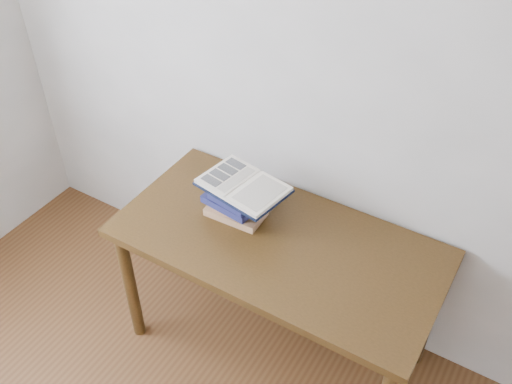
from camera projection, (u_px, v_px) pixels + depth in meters
The scene contains 3 objects.
desk at pixel (277, 256), 2.48m from camera, with size 1.40×0.70×0.75m.
book_stack at pixel (235, 201), 2.50m from camera, with size 0.27×0.21×0.16m.
open_book at pixel (243, 186), 2.43m from camera, with size 0.40×0.31×0.03m.
Camera 1 is at (0.87, -0.13, 2.48)m, focal length 40.00 mm.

